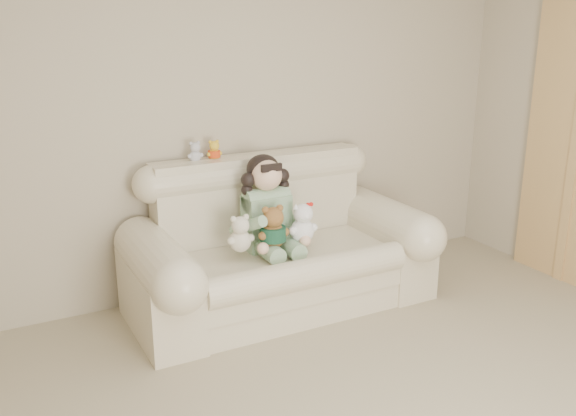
{
  "coord_description": "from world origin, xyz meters",
  "views": [
    {
      "loc": [
        -1.82,
        -1.66,
        1.97
      ],
      "look_at": [
        0.06,
        1.9,
        0.75
      ],
      "focal_mm": 39.36,
      "sensor_mm": 36.0,
      "label": 1
    }
  ],
  "objects": [
    {
      "name": "sofa",
      "position": [
        0.06,
        2.0,
        0.52
      ],
      "size": [
        2.1,
        0.95,
        1.03
      ],
      "primitive_type": null,
      "color": "beige",
      "rests_on": "floor"
    },
    {
      "name": "grey_mini_plush",
      "position": [
        -0.41,
        2.38,
        1.1
      ],
      "size": [
        0.14,
        0.12,
        0.18
      ],
      "primitive_type": null,
      "rotation": [
        0.0,
        0.0,
        0.4
      ],
      "color": "silver",
      "rests_on": "sofa"
    },
    {
      "name": "white_cat",
      "position": [
        0.15,
        1.87,
        0.67
      ],
      "size": [
        0.25,
        0.21,
        0.33
      ],
      "primitive_type": null,
      "rotation": [
        0.0,
        0.0,
        -0.24
      ],
      "color": "white",
      "rests_on": "sofa"
    },
    {
      "name": "cream_teddy",
      "position": [
        -0.29,
        1.9,
        0.65
      ],
      "size": [
        0.23,
        0.2,
        0.29
      ],
      "primitive_type": null,
      "rotation": [
        0.0,
        0.0,
        -0.37
      ],
      "color": "beige",
      "rests_on": "sofa"
    },
    {
      "name": "wall_back",
      "position": [
        0.0,
        2.5,
        1.3
      ],
      "size": [
        4.5,
        0.0,
        4.5
      ],
      "primitive_type": "plane",
      "rotation": [
        1.57,
        0.0,
        0.0
      ],
      "color": "#B3A68E",
      "rests_on": "ground"
    },
    {
      "name": "brown_teddy",
      "position": [
        -0.07,
        1.87,
        0.67
      ],
      "size": [
        0.25,
        0.21,
        0.34
      ],
      "primitive_type": null,
      "rotation": [
        0.0,
        0.0,
        -0.21
      ],
      "color": "brown",
      "rests_on": "sofa"
    },
    {
      "name": "yellow_mini_bear",
      "position": [
        -0.27,
        2.38,
        1.1
      ],
      "size": [
        0.13,
        0.11,
        0.17
      ],
      "primitive_type": null,
      "rotation": [
        0.0,
        0.0,
        -0.3
      ],
      "color": "yellow",
      "rests_on": "sofa"
    },
    {
      "name": "seated_child",
      "position": [
        -0.02,
        2.08,
        0.76
      ],
      "size": [
        0.42,
        0.5,
        0.67
      ],
      "primitive_type": null,
      "rotation": [
        0.0,
        0.0,
        0.03
      ],
      "color": "#2C752F",
      "rests_on": "sofa"
    }
  ]
}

